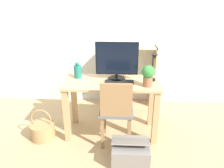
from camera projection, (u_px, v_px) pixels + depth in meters
The scene contains 12 objects.
ground_plane at pixel (112, 131), 3.03m from camera, with size 10.00×10.00×0.00m, color tan.
wall_back at pixel (115, 26), 3.48m from camera, with size 8.00×0.05×2.60m.
desk at pixel (112, 94), 2.82m from camera, with size 1.21×0.55×0.75m.
monitor at pixel (117, 60), 2.74m from camera, with size 0.54×0.22×0.48m.
keyboard at pixel (119, 82), 2.72m from camera, with size 0.36×0.13×0.02m.
vase at pixel (78, 71), 2.85m from camera, with size 0.10×0.10×0.21m.
desk_lamp at pixel (153, 65), 2.66m from camera, with size 0.10×0.19×0.37m.
potted_plant at pixel (148, 75), 2.56m from camera, with size 0.15×0.15×0.26m.
chair at pixel (116, 110), 2.61m from camera, with size 0.40×0.40×0.87m.
bookshelf at pixel (120, 77), 3.62m from camera, with size 0.83×0.28×1.01m.
basket at pixel (43, 130), 2.87m from camera, with size 0.31×0.31×0.42m.
storage_box at pixel (130, 151), 2.47m from camera, with size 0.42×0.42×0.29m.
Camera 1 is at (0.13, -2.56, 1.75)m, focal length 35.00 mm.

